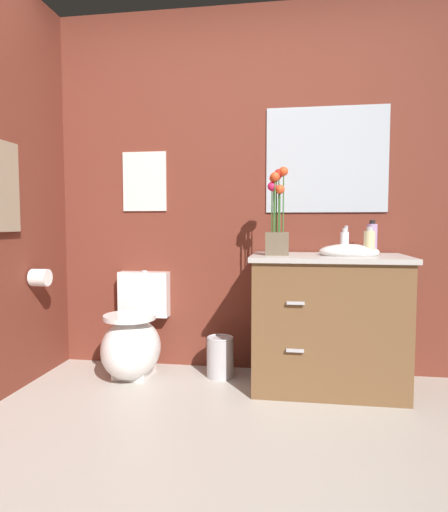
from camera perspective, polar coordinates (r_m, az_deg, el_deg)
The scene contains 13 objects.
ground_plane at distance 1.83m, azimuth -3.73°, elevation -29.68°, with size 8.81×8.81×0.00m, color #B2ADA3.
wall_back at distance 3.10m, azimuth 6.25°, elevation 8.34°, with size 4.11×0.05×2.50m, color maroon.
toilet at distance 3.08m, azimuth -11.57°, elevation -10.57°, with size 0.38×0.59×0.69m.
vanity_cabinet at distance 2.84m, azimuth 13.25°, elevation -8.04°, with size 0.94×0.56×1.01m.
flower_vase at distance 2.74m, azimuth 6.87°, elevation 4.24°, with size 0.14×0.14×0.54m.
soap_bottle at distance 2.80m, azimuth 15.25°, elevation 1.63°, with size 0.05×0.05×0.17m.
lotion_bottle at distance 2.76m, azimuth 18.21°, elevation 1.62°, with size 0.07×0.07×0.17m.
hand_wash_bottle at distance 2.95m, azimuth 18.53°, elevation 2.16°, with size 0.06×0.06×0.22m.
trash_bin at distance 3.03m, azimuth -0.49°, elevation -12.83°, with size 0.18×0.18×0.27m.
wall_poster at distance 3.25m, azimuth -10.20°, elevation 9.42°, with size 0.32×0.01×0.42m, color silver.
wall_mirror at distance 3.10m, azimuth 13.07°, elevation 11.98°, with size 0.80×0.01×0.70m, color #B2BCC6.
hanging_towel at distance 2.85m, azimuth -26.69°, elevation 8.03°, with size 0.03×0.28×0.52m, color gray.
toilet_paper_roll at distance 3.06m, azimuth -22.60°, elevation -2.58°, with size 0.11×0.11×0.11m, color white.
Camera 1 is at (0.33, -1.49, 1.02)m, focal length 31.05 mm.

